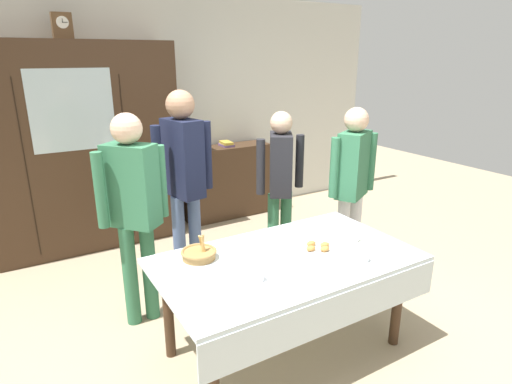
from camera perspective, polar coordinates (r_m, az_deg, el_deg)
ground_plane at (r=3.40m, az=1.82°, el=-18.45°), size 12.00×12.00×0.00m
back_wall at (r=5.21m, az=-14.15°, el=10.00°), size 6.40×0.10×2.70m
dining_table at (r=2.90m, az=4.49°, el=-10.70°), size 1.73×1.00×0.73m
wall_cabinet at (r=4.79m, az=-23.19°, el=5.18°), size 2.13×0.46×2.16m
mantel_clock at (r=4.71m, az=-24.59°, el=19.63°), size 0.18×0.11×0.24m
bookshelf_low at (r=5.49m, az=-3.91°, el=1.42°), size 1.13×0.35×0.93m
book_stack at (r=5.38m, az=-4.02°, el=6.46°), size 0.14×0.21×0.06m
tea_cup_mid_right at (r=2.58m, az=0.27°, el=-11.40°), size 0.13×0.13×0.06m
tea_cup_near_left at (r=3.17m, az=12.99°, el=-6.11°), size 0.13×0.13×0.06m
tea_cup_front_edge at (r=2.89m, az=14.16°, el=-8.62°), size 0.13×0.13×0.06m
bread_basket at (r=2.87m, az=-7.67°, el=-8.20°), size 0.24×0.24×0.16m
pastry_plate at (r=3.00m, az=8.27°, el=-7.48°), size 0.28×0.28×0.05m
spoon_center at (r=3.30m, az=7.04°, el=-5.19°), size 0.12×0.02×0.01m
spoon_front_edge at (r=2.41m, az=-3.89°, el=-14.44°), size 0.12×0.02×0.01m
spoon_far_right at (r=2.76m, az=10.01°, el=-10.18°), size 0.12×0.02×0.01m
person_near_right_end at (r=3.93m, az=12.81°, el=1.92°), size 0.52×0.35×1.59m
person_by_cabinet at (r=4.03m, az=3.30°, el=2.14°), size 0.52×0.41×1.54m
person_behind_table_left at (r=3.64m, az=-9.67°, el=2.72°), size 0.52×0.39×1.76m
person_behind_table_right at (r=3.23m, az=-16.16°, el=-1.19°), size 0.52×0.40×1.64m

